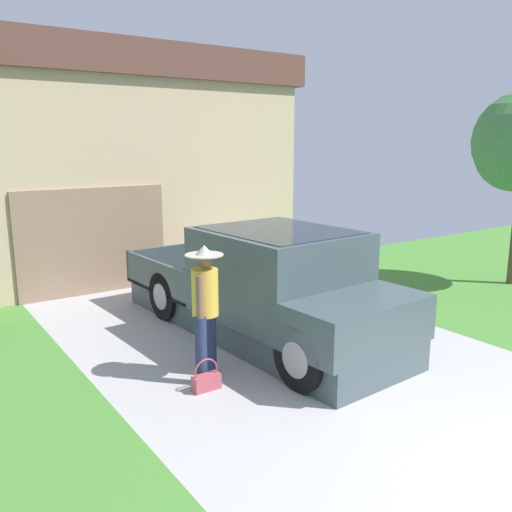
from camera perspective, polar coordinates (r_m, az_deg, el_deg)
name	(u,v)px	position (r m, az deg, el deg)	size (l,w,h in m)	color
pickup_truck	(272,289)	(7.96, 1.74, -3.55)	(2.23, 5.29, 1.68)	#415054
person_with_hat	(205,303)	(6.59, -5.43, -4.95)	(0.47, 0.47, 1.69)	navy
handbag	(206,380)	(6.57, -5.30, -13.03)	(0.34, 0.14, 0.40)	#B24C56
house_with_garage	(41,162)	(13.55, -21.86, 9.25)	(10.47, 6.36, 4.83)	#CCB189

